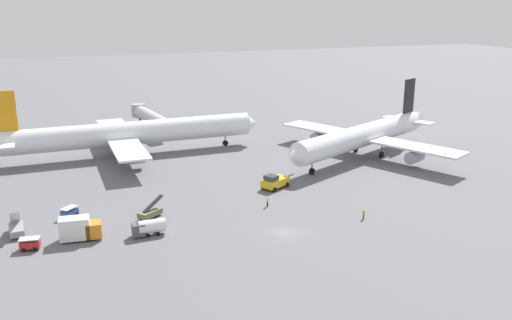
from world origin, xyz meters
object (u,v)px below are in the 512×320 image
(airliner_at_gate_left, at_px, (130,134))
(gse_stair_truck_yellow, at_px, (16,228))
(gse_belt_loader_portside, at_px, (150,213))
(gse_fuel_bowser_stubby, at_px, (148,227))
(gse_baggage_cart_trailing, at_px, (69,212))
(ground_crew_ramp_agent_by_cones, at_px, (364,214))
(airliner_being_pushed, at_px, (363,136))
(jet_bridge, at_px, (148,116))
(ground_crew_wing_walker_right, at_px, (267,202))
(gse_catering_truck_tall, at_px, (80,229))
(gse_baggage_cart_near_cluster, at_px, (30,244))
(pushback_tug, at_px, (275,181))

(airliner_at_gate_left, height_order, gse_stair_truck_yellow, airliner_at_gate_left)
(gse_belt_loader_portside, distance_m, gse_fuel_bowser_stubby, 7.14)
(gse_stair_truck_yellow, bearing_deg, gse_baggage_cart_trailing, 28.30)
(gse_stair_truck_yellow, distance_m, ground_crew_ramp_agent_by_cones, 53.01)
(airliner_being_pushed, xyz_separation_m, jet_bridge, (-39.60, 42.31, -0.59))
(ground_crew_wing_walker_right, bearing_deg, gse_baggage_cart_trailing, 167.55)
(airliner_at_gate_left, relative_size, ground_crew_wing_walker_right, 35.93)
(gse_belt_loader_portside, bearing_deg, airliner_at_gate_left, 85.50)
(airliner_being_pushed, xyz_separation_m, gse_belt_loader_portside, (-50.69, -18.51, -3.97))
(gse_baggage_cart_trailing, relative_size, jet_bridge, 0.13)
(ground_crew_wing_walker_right, relative_size, jet_bridge, 0.07)
(gse_catering_truck_tall, relative_size, gse_stair_truck_yellow, 1.28)
(gse_belt_loader_portside, xyz_separation_m, gse_baggage_cart_near_cluster, (-17.82, -5.78, 0.04))
(gse_stair_truck_yellow, xyz_separation_m, gse_fuel_bowser_stubby, (18.22, -7.45, 0.31))
(airliner_at_gate_left, distance_m, ground_crew_ramp_agent_by_cones, 59.25)
(gse_stair_truck_yellow, relative_size, gse_baggage_cart_trailing, 1.55)
(airliner_at_gate_left, xyz_separation_m, gse_baggage_cart_near_cluster, (-20.89, -44.69, -4.06))
(gse_fuel_bowser_stubby, xyz_separation_m, gse_baggage_cart_trailing, (-10.52, 11.60, -0.47))
(gse_fuel_bowser_stubby, bearing_deg, gse_baggage_cart_near_cluster, 175.87)
(gse_baggage_cart_trailing, height_order, ground_crew_ramp_agent_by_cones, gse_baggage_cart_trailing)
(gse_baggage_cart_trailing, xyz_separation_m, ground_crew_ramp_agent_by_cones, (43.59, -17.53, -0.03))
(airliner_being_pushed, distance_m, gse_baggage_cart_near_cluster, 72.80)
(gse_belt_loader_portside, xyz_separation_m, jet_bridge, (11.09, 60.82, 3.38))
(gse_baggage_cart_near_cluster, height_order, jet_bridge, jet_bridge)
(jet_bridge, bearing_deg, gse_catering_truck_tall, -108.61)
(gse_baggage_cart_near_cluster, xyz_separation_m, jet_bridge, (28.91, 66.60, 3.34))
(gse_belt_loader_portside, distance_m, jet_bridge, 61.92)
(gse_fuel_bowser_stubby, bearing_deg, gse_belt_loader_portside, 77.55)
(gse_catering_truck_tall, height_order, gse_baggage_cart_trailing, gse_catering_truck_tall)
(airliner_being_pushed, relative_size, ground_crew_ramp_agent_by_cones, 28.50)
(airliner_at_gate_left, xyz_separation_m, gse_fuel_bowser_stubby, (-4.60, -45.87, -3.59))
(airliner_at_gate_left, distance_m, ground_crew_wing_walker_right, 44.49)
(gse_belt_loader_portside, height_order, ground_crew_wing_walker_right, gse_belt_loader_portside)
(airliner_at_gate_left, bearing_deg, jet_bridge, 69.87)
(gse_stair_truck_yellow, height_order, gse_baggage_cart_trailing, gse_stair_truck_yellow)
(airliner_being_pushed, bearing_deg, gse_fuel_bowser_stubby, -154.01)
(pushback_tug, distance_m, gse_baggage_cart_near_cluster, 43.63)
(gse_stair_truck_yellow, bearing_deg, airliner_at_gate_left, 59.29)
(gse_catering_truck_tall, xyz_separation_m, ground_crew_ramp_agent_by_cones, (42.61, -7.93, -0.92))
(gse_stair_truck_yellow, xyz_separation_m, gse_baggage_cart_trailing, (7.70, 4.15, -0.16))
(gse_fuel_bowser_stubby, xyz_separation_m, ground_crew_ramp_agent_by_cones, (33.08, -5.93, -0.50))
(gse_baggage_cart_trailing, distance_m, ground_crew_wing_walker_right, 32.16)
(gse_belt_loader_portside, bearing_deg, ground_crew_wing_walker_right, -6.75)
(gse_belt_loader_portside, bearing_deg, gse_fuel_bowser_stubby, -102.45)
(pushback_tug, height_order, ground_crew_wing_walker_right, pushback_tug)
(ground_crew_ramp_agent_by_cones, relative_size, ground_crew_wing_walker_right, 0.97)
(ground_crew_ramp_agent_by_cones, bearing_deg, gse_catering_truck_tall, 169.46)
(gse_catering_truck_tall, bearing_deg, gse_baggage_cart_trailing, 95.87)
(airliner_at_gate_left, xyz_separation_m, gse_belt_loader_portside, (-3.06, -38.91, -4.10))
(gse_catering_truck_tall, xyz_separation_m, gse_baggage_cart_near_cluster, (-6.76, -0.82, -0.90))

